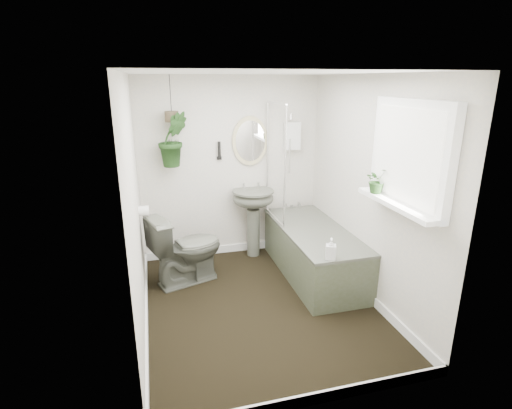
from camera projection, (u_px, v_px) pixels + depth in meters
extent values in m
cube|color=black|center=(260.00, 305.00, 4.17)|extent=(2.30, 2.80, 0.02)
cube|color=white|center=(260.00, 72.00, 3.47)|extent=(2.30, 2.80, 0.02)
cube|color=beige|center=(231.00, 169.00, 5.12)|extent=(2.30, 0.02, 2.30)
cube|color=beige|center=(320.00, 261.00, 2.52)|extent=(2.30, 0.02, 2.30)
cube|color=beige|center=(134.00, 209.00, 3.53)|extent=(0.02, 2.80, 2.30)
cube|color=beige|center=(369.00, 191.00, 4.10)|extent=(0.02, 2.80, 2.30)
cube|color=white|center=(260.00, 300.00, 4.15)|extent=(2.30, 2.80, 0.10)
cube|color=white|center=(292.00, 136.00, 5.13)|extent=(0.20, 0.10, 0.35)
ellipsoid|color=#CEC18B|center=(250.00, 141.00, 5.04)|extent=(0.46, 0.03, 0.62)
cylinder|color=black|center=(219.00, 150.00, 4.96)|extent=(0.04, 0.04, 0.22)
cylinder|color=white|center=(144.00, 211.00, 4.27)|extent=(0.11, 0.11, 0.11)
cube|color=white|center=(410.00, 155.00, 3.29)|extent=(0.08, 1.00, 0.90)
cube|color=white|center=(397.00, 204.00, 3.40)|extent=(0.18, 1.00, 0.04)
cube|color=white|center=(405.00, 155.00, 3.28)|extent=(0.01, 0.86, 0.76)
imported|color=#505348|center=(187.00, 248.00, 4.53)|extent=(0.92, 0.70, 0.83)
imported|color=black|center=(377.00, 180.00, 3.63)|extent=(0.24, 0.22, 0.24)
imported|color=black|center=(173.00, 139.00, 4.67)|extent=(0.40, 0.34, 0.64)
imported|color=black|center=(331.00, 249.00, 3.85)|extent=(0.13, 0.13, 0.21)
cylinder|color=#4A3E2C|center=(172.00, 117.00, 4.59)|extent=(0.16, 0.16, 0.12)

